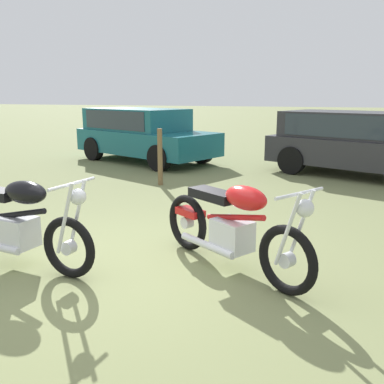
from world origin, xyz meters
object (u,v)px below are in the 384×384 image
Objects in this scene: car_charcoal at (362,139)px; fence_post_wooden at (160,157)px; motorcycle_red at (232,226)px; car_teal at (141,131)px; motorcycle_black at (16,223)px.

car_charcoal reaches higher than fence_post_wooden.
car_charcoal reaches higher than motorcycle_red.
motorcycle_red is at bearing -81.63° from car_charcoal.
motorcycle_red is 6.33m from car_charcoal.
car_teal reaches higher than motorcycle_red.
fence_post_wooden is (-3.91, -2.39, -0.26)m from car_charcoal.
fence_post_wooden is at bearing -35.13° from car_teal.
fence_post_wooden reaches higher than motorcycle_red.
motorcycle_black is at bearing -51.98° from car_teal.
motorcycle_red is 0.40× the size of car_charcoal.
motorcycle_red is (2.21, 0.62, -0.00)m from motorcycle_black.
car_teal is (-1.86, 7.17, 0.35)m from motorcycle_black.
motorcycle_black is 0.45× the size of car_charcoal.
car_teal is at bearing 155.17° from motorcycle_red.
car_charcoal is (1.55, 6.13, 0.36)m from motorcycle_red.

